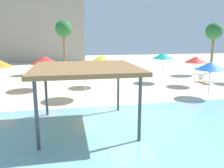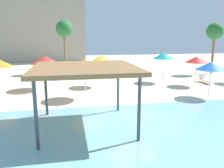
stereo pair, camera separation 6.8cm
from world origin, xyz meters
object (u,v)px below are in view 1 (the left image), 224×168
Objects in this scene: beach_umbrella_blue_5 at (211,66)px; lounge_chair_1 at (205,79)px; beach_umbrella_yellow_4 at (101,58)px; palm_tree_0 at (64,30)px; beach_umbrella_teal_1 at (163,56)px; shade_pavilion at (85,70)px; beach_umbrella_orange_2 at (85,64)px; beach_umbrella_red_0 at (45,60)px; palm_tree_2 at (214,32)px; beach_umbrella_red_3 at (196,59)px.

lounge_chair_1 is (2.73, 4.64, -1.89)m from beach_umbrella_blue_5.
palm_tree_0 reaches higher than beach_umbrella_yellow_4.
beach_umbrella_blue_5 is at bearing -79.84° from beach_umbrella_teal_1.
palm_tree_0 reaches higher than shade_pavilion.
beach_umbrella_orange_2 is 4.02m from beach_umbrella_yellow_4.
palm_tree_0 is (-1.46, 11.81, 2.57)m from beach_umbrella_orange_2.
shade_pavilion is at bearing -93.93° from beach_umbrella_orange_2.
beach_umbrella_red_0 reaches higher than lounge_chair_1.
beach_umbrella_red_0 is 8.88m from palm_tree_0.
palm_tree_2 is at bearing 18.39° from beach_umbrella_yellow_4.
lounge_chair_1 is at bearing -128.58° from palm_tree_2.
palm_tree_2 is at bearing 26.07° from beach_umbrella_teal_1.
beach_umbrella_orange_2 is at bearing -151.86° from palm_tree_2.
beach_umbrella_orange_2 reaches higher than beach_umbrella_red_0.
beach_umbrella_orange_2 is at bearing -149.84° from beach_umbrella_teal_1.
beach_umbrella_red_3 is 0.42× the size of palm_tree_0.
beach_umbrella_orange_2 is at bearing -166.10° from beach_umbrella_red_3.
beach_umbrella_red_0 is at bearing 106.64° from shade_pavilion.
beach_umbrella_red_0 is at bearing 130.64° from beach_umbrella_orange_2.
beach_umbrella_red_0 is at bearing -174.75° from beach_umbrella_teal_1.
beach_umbrella_yellow_4 is at bearing -68.93° from palm_tree_0.
beach_umbrella_yellow_4 is at bearing -161.61° from palm_tree_2.
beach_umbrella_orange_2 is 1.02× the size of beach_umbrella_yellow_4.
beach_umbrella_orange_2 is 17.48m from palm_tree_2.
beach_umbrella_red_3 is at bearing -39.82° from palm_tree_0.
palm_tree_0 reaches higher than beach_umbrella_blue_5.
beach_umbrella_orange_2 is at bearing 170.97° from beach_umbrella_blue_5.
beach_umbrella_red_3 is 3.97m from beach_umbrella_blue_5.
beach_umbrella_red_3 is at bearing 73.11° from beach_umbrella_blue_5.
beach_umbrella_yellow_4 is 9.91m from lounge_chair_1.
palm_tree_2 is at bearing 14.53° from beach_umbrella_red_0.
beach_umbrella_yellow_4 is 14.52m from palm_tree_2.
beach_umbrella_teal_1 is 0.48× the size of palm_tree_2.
beach_umbrella_red_3 is (9.79, 2.42, -0.14)m from beach_umbrella_orange_2.
beach_umbrella_red_3 is 1.02× the size of beach_umbrella_blue_5.
beach_umbrella_blue_5 is 5.70m from lounge_chair_1.
beach_umbrella_blue_5 is (8.64, -1.37, -0.19)m from beach_umbrella_orange_2.
palm_tree_2 is (15.65, 13.42, 1.94)m from shade_pavilion.
palm_tree_0 is at bearing 93.70° from shade_pavilion.
lounge_chair_1 is at bearing -2.29° from beach_umbrella_yellow_4.
palm_tree_0 reaches higher than lounge_chair_1.
lounge_chair_1 is 0.32× the size of palm_tree_0.
beach_umbrella_red_3 is 8.21m from beach_umbrella_yellow_4.
beach_umbrella_yellow_4 is at bearing 2.52° from beach_umbrella_red_0.
shade_pavilion is 1.85× the size of beach_umbrella_blue_5.
beach_umbrella_blue_5 is (1.04, -5.79, -0.24)m from beach_umbrella_teal_1.
shade_pavilion is at bearing -86.30° from palm_tree_0.
palm_tree_0 is (1.49, 8.36, 2.60)m from beach_umbrella_red_0.
palm_tree_0 is (-10.10, 13.18, 2.76)m from beach_umbrella_blue_5.
palm_tree_2 reaches higher than beach_umbrella_blue_5.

